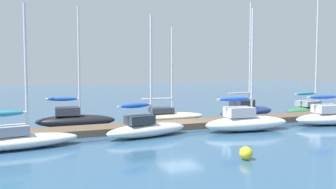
{
  "coord_description": "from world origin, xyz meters",
  "views": [
    {
      "loc": [
        -10.67,
        -22.45,
        4.01
      ],
      "look_at": [
        0.0,
        2.0,
        2.0
      ],
      "focal_mm": 41.89,
      "sensor_mm": 36.0,
      "label": 1
    }
  ],
  "objects_px": {
    "sailboat_7": "(333,116)",
    "sailboat_2": "(75,118)",
    "sailboat_4": "(168,115)",
    "sailboat_8": "(312,107)",
    "sailboat_5": "(246,121)",
    "sailboat_6": "(246,110)",
    "mooring_buoy_yellow": "(246,153)",
    "sailboat_1": "(20,138)",
    "sailboat_3": "(146,127)"
  },
  "relations": [
    {
      "from": "sailboat_1",
      "to": "sailboat_8",
      "type": "relative_size",
      "value": 0.73
    },
    {
      "from": "sailboat_1",
      "to": "sailboat_4",
      "type": "bearing_deg",
      "value": 20.73
    },
    {
      "from": "sailboat_6",
      "to": "sailboat_7",
      "type": "height_order",
      "value": "sailboat_7"
    },
    {
      "from": "sailboat_1",
      "to": "mooring_buoy_yellow",
      "type": "height_order",
      "value": "sailboat_1"
    },
    {
      "from": "sailboat_4",
      "to": "sailboat_8",
      "type": "bearing_deg",
      "value": 2.78
    },
    {
      "from": "sailboat_8",
      "to": "mooring_buoy_yellow",
      "type": "xyz_separation_m",
      "value": [
        -14.42,
        -11.26,
        -0.23
      ]
    },
    {
      "from": "mooring_buoy_yellow",
      "to": "sailboat_6",
      "type": "bearing_deg",
      "value": 55.1
    },
    {
      "from": "mooring_buoy_yellow",
      "to": "sailboat_5",
      "type": "bearing_deg",
      "value": 55.22
    },
    {
      "from": "sailboat_6",
      "to": "mooring_buoy_yellow",
      "type": "bearing_deg",
      "value": -135.86
    },
    {
      "from": "sailboat_1",
      "to": "mooring_buoy_yellow",
      "type": "distance_m",
      "value": 10.62
    },
    {
      "from": "sailboat_1",
      "to": "sailboat_5",
      "type": "relative_size",
      "value": 0.94
    },
    {
      "from": "sailboat_6",
      "to": "mooring_buoy_yellow",
      "type": "xyz_separation_m",
      "value": [
        -7.87,
        -11.28,
        -0.29
      ]
    },
    {
      "from": "sailboat_4",
      "to": "sailboat_8",
      "type": "xyz_separation_m",
      "value": [
        12.83,
        -0.71,
        0.1
      ]
    },
    {
      "from": "sailboat_4",
      "to": "sailboat_7",
      "type": "bearing_deg",
      "value": -26.6
    },
    {
      "from": "sailboat_7",
      "to": "sailboat_2",
      "type": "bearing_deg",
      "value": 167.56
    },
    {
      "from": "sailboat_4",
      "to": "sailboat_7",
      "type": "xyz_separation_m",
      "value": [
        9.53,
        -6.08,
        0.17
      ]
    },
    {
      "from": "sailboat_1",
      "to": "sailboat_2",
      "type": "bearing_deg",
      "value": 48.44
    },
    {
      "from": "sailboat_3",
      "to": "sailboat_8",
      "type": "xyz_separation_m",
      "value": [
        16.45,
        4.61,
        -0.04
      ]
    },
    {
      "from": "sailboat_5",
      "to": "sailboat_7",
      "type": "height_order",
      "value": "sailboat_7"
    },
    {
      "from": "sailboat_2",
      "to": "sailboat_7",
      "type": "bearing_deg",
      "value": -11.0
    },
    {
      "from": "sailboat_2",
      "to": "sailboat_1",
      "type": "bearing_deg",
      "value": -113.75
    },
    {
      "from": "sailboat_2",
      "to": "sailboat_3",
      "type": "relative_size",
      "value": 1.14
    },
    {
      "from": "sailboat_1",
      "to": "sailboat_3",
      "type": "bearing_deg",
      "value": -4.46
    },
    {
      "from": "sailboat_4",
      "to": "sailboat_5",
      "type": "height_order",
      "value": "sailboat_5"
    },
    {
      "from": "sailboat_4",
      "to": "sailboat_5",
      "type": "distance_m",
      "value": 6.45
    },
    {
      "from": "sailboat_6",
      "to": "sailboat_4",
      "type": "bearing_deg",
      "value": 162.82
    },
    {
      "from": "sailboat_2",
      "to": "sailboat_8",
      "type": "bearing_deg",
      "value": 7.47
    },
    {
      "from": "sailboat_5",
      "to": "sailboat_7",
      "type": "xyz_separation_m",
      "value": [
        6.89,
        -0.2,
        -0.02
      ]
    },
    {
      "from": "sailboat_5",
      "to": "sailboat_3",
      "type": "bearing_deg",
      "value": 179.5
    },
    {
      "from": "sailboat_1",
      "to": "sailboat_6",
      "type": "relative_size",
      "value": 0.79
    },
    {
      "from": "sailboat_2",
      "to": "sailboat_3",
      "type": "bearing_deg",
      "value": -50.34
    },
    {
      "from": "sailboat_2",
      "to": "mooring_buoy_yellow",
      "type": "relative_size",
      "value": 13.68
    },
    {
      "from": "sailboat_1",
      "to": "sailboat_6",
      "type": "distance_m",
      "value": 17.32
    },
    {
      "from": "mooring_buoy_yellow",
      "to": "sailboat_8",
      "type": "bearing_deg",
      "value": 37.99
    },
    {
      "from": "sailboat_6",
      "to": "mooring_buoy_yellow",
      "type": "distance_m",
      "value": 13.76
    },
    {
      "from": "sailboat_4",
      "to": "sailboat_2",
      "type": "bearing_deg",
      "value": -172.22
    },
    {
      "from": "sailboat_3",
      "to": "sailboat_6",
      "type": "xyz_separation_m",
      "value": [
        9.91,
        4.63,
        0.01
      ]
    },
    {
      "from": "sailboat_1",
      "to": "sailboat_3",
      "type": "relative_size",
      "value": 1.02
    },
    {
      "from": "sailboat_1",
      "to": "sailboat_4",
      "type": "height_order",
      "value": "sailboat_1"
    },
    {
      "from": "sailboat_7",
      "to": "mooring_buoy_yellow",
      "type": "distance_m",
      "value": 12.59
    },
    {
      "from": "sailboat_8",
      "to": "mooring_buoy_yellow",
      "type": "height_order",
      "value": "sailboat_8"
    },
    {
      "from": "sailboat_1",
      "to": "sailboat_6",
      "type": "height_order",
      "value": "sailboat_6"
    },
    {
      "from": "sailboat_4",
      "to": "sailboat_8",
      "type": "distance_m",
      "value": 12.85
    },
    {
      "from": "sailboat_1",
      "to": "sailboat_5",
      "type": "xyz_separation_m",
      "value": [
        12.89,
        -0.05,
        0.1
      ]
    },
    {
      "from": "sailboat_1",
      "to": "sailboat_4",
      "type": "relative_size",
      "value": 1.03
    },
    {
      "from": "sailboat_1",
      "to": "sailboat_6",
      "type": "xyz_separation_m",
      "value": [
        16.54,
        5.15,
        0.05
      ]
    },
    {
      "from": "sailboat_2",
      "to": "sailboat_4",
      "type": "bearing_deg",
      "value": 10.77
    },
    {
      "from": "sailboat_2",
      "to": "sailboat_4",
      "type": "height_order",
      "value": "sailboat_2"
    },
    {
      "from": "sailboat_6",
      "to": "sailboat_8",
      "type": "bearing_deg",
      "value": -11.15
    },
    {
      "from": "sailboat_2",
      "to": "sailboat_6",
      "type": "height_order",
      "value": "sailboat_6"
    }
  ]
}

